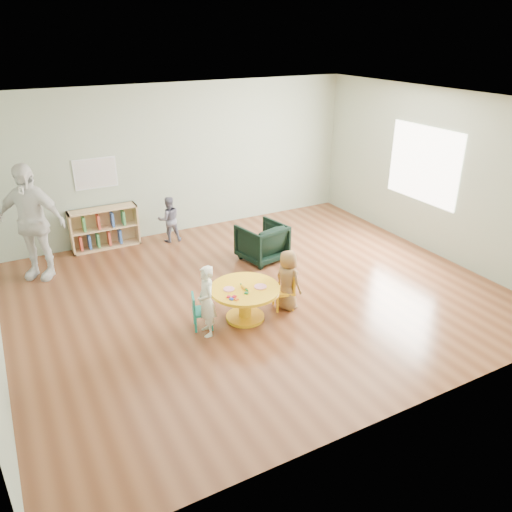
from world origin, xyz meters
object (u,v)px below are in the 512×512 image
(bookshelf, at_px, (103,228))
(adult_caretaker, at_px, (31,222))
(child_right, at_px, (288,280))
(kid_chair_right, at_px, (286,290))
(activity_table, at_px, (245,297))
(toddler, at_px, (169,219))
(child_left, at_px, (206,301))
(armchair, at_px, (262,242))
(kid_chair_left, at_px, (200,310))

(bookshelf, bearing_deg, adult_caretaker, -149.57)
(bookshelf, relative_size, child_right, 1.35)
(kid_chair_right, bearing_deg, activity_table, 105.21)
(kid_chair_right, height_order, toddler, toddler)
(bookshelf, xyz_separation_m, toddler, (1.14, -0.31, 0.07))
(toddler, relative_size, adult_caretaker, 0.47)
(bookshelf, xyz_separation_m, adult_caretaker, (-1.20, -0.70, 0.57))
(kid_chair_right, distance_m, toddler, 3.20)
(kid_chair_right, xyz_separation_m, toddler, (-0.64, 3.13, 0.15))
(child_left, distance_m, adult_caretaker, 3.34)
(armchair, xyz_separation_m, child_left, (-1.74, -1.68, 0.16))
(adult_caretaker, bearing_deg, armchair, 16.75)
(kid_chair_left, height_order, kid_chair_right, kid_chair_right)
(adult_caretaker, bearing_deg, activity_table, -14.46)
(kid_chair_left, bearing_deg, armchair, 147.00)
(activity_table, distance_m, toddler, 3.13)
(bookshelf, bearing_deg, armchair, -39.24)
(child_left, height_order, toddler, child_left)
(bookshelf, distance_m, adult_caretaker, 1.50)
(kid_chair_right, relative_size, child_left, 0.55)
(child_left, bearing_deg, bookshelf, -165.22)
(kid_chair_left, bearing_deg, toddler, -175.35)
(kid_chair_left, xyz_separation_m, child_right, (1.30, -0.10, 0.18))
(kid_chair_left, bearing_deg, child_right, 102.06)
(child_left, bearing_deg, toddler, 175.46)
(kid_chair_right, relative_size, armchair, 0.74)
(kid_chair_left, height_order, bookshelf, bookshelf)
(activity_table, distance_m, kid_chair_left, 0.64)
(child_left, bearing_deg, armchair, 140.27)
(child_right, relative_size, adult_caretaker, 0.48)
(kid_chair_left, distance_m, child_right, 1.31)
(kid_chair_left, xyz_separation_m, kid_chair_right, (1.29, -0.08, 0.02))
(child_right, distance_m, toddler, 3.22)
(armchair, height_order, toddler, toddler)
(bookshelf, xyz_separation_m, armchair, (2.27, -1.85, -0.04))
(bookshelf, bearing_deg, activity_table, -71.77)
(kid_chair_right, xyz_separation_m, child_right, (0.01, -0.02, 0.16))
(child_left, relative_size, adult_caretaker, 0.52)
(activity_table, height_order, armchair, armchair)
(child_right, xyz_separation_m, toddler, (-0.65, 3.15, -0.01))
(toddler, bearing_deg, kid_chair_left, 84.89)
(kid_chair_right, bearing_deg, child_right, -145.72)
(activity_table, distance_m, bookshelf, 3.61)
(child_right, bearing_deg, kid_chair_right, 2.83)
(activity_table, bearing_deg, child_right, -2.41)
(bookshelf, bearing_deg, kid_chair_left, -81.61)
(activity_table, distance_m, adult_caretaker, 3.64)
(kid_chair_left, distance_m, adult_caretaker, 3.21)
(armchair, xyz_separation_m, toddler, (-1.12, 1.54, 0.11))
(activity_table, relative_size, child_left, 0.99)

